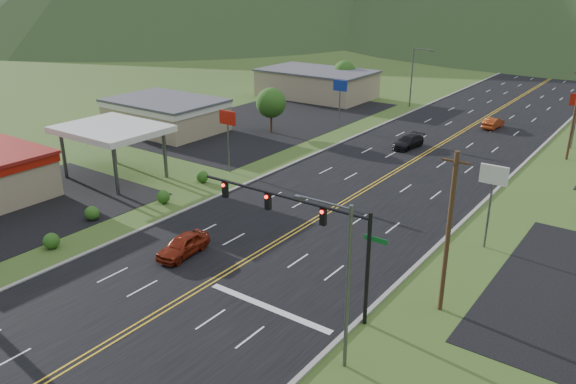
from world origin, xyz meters
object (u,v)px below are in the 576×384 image
Objects in this scene: streetlight_west at (414,73)px; gas_canopy at (112,130)px; car_red_far at (493,123)px; car_red_near at (183,246)px; car_dark_mid at (408,142)px; streetlight_east at (343,276)px; traffic_signal at (308,223)px.

streetlight_west is 0.90× the size of gas_canopy.
car_red_far is at bearing -22.88° from streetlight_west.
gas_canopy is 2.24× the size of car_red_near.
car_red_far is (5.33, 15.12, -0.00)m from car_dark_mid.
streetlight_west reaches higher than car_dark_mid.
car_red_far is (14.36, -6.06, -4.47)m from streetlight_west.
car_red_near is at bearing -82.47° from streetlight_west.
streetlight_east is 1.83× the size of car_dark_mid.
traffic_signal is at bearing -4.40° from car_red_near.
car_red_near is 0.91× the size of car_dark_mid.
streetlight_west is 2.01× the size of car_red_near.
car_red_far is at bearing 77.56° from car_dark_mid.
gas_canopy reaches higher than car_red_far.
traffic_signal is 6.17m from streetlight_east.
streetlight_west is 56.74m from car_red_near.
car_red_near is at bearing -24.50° from gas_canopy.
car_red_far is (-8.50, 53.94, -4.47)m from streetlight_east.
streetlight_east is 0.90× the size of gas_canopy.
car_dark_mid is at bearing 75.31° from car_red_far.
traffic_signal is at bearing -15.70° from gas_canopy.
car_dark_mid is at bearing 82.54° from car_red_near.
car_red_near reaches higher than car_dark_mid.
car_red_far is (6.94, 50.02, -0.05)m from car_red_near.
streetlight_east is at bearing -19.88° from gas_canopy.
gas_canopy is (-10.32, -48.00, -0.31)m from streetlight_west.
streetlight_east reaches higher than gas_canopy.
streetlight_west is 16.21m from car_red_far.
traffic_signal is at bearing -68.33° from car_dark_mid.
streetlight_east is 54.79m from car_red_far.
traffic_signal is at bearing 99.08° from car_red_far.
car_red_near is (17.74, -8.08, -4.11)m from gas_canopy.
traffic_signal is 1.46× the size of streetlight_west.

